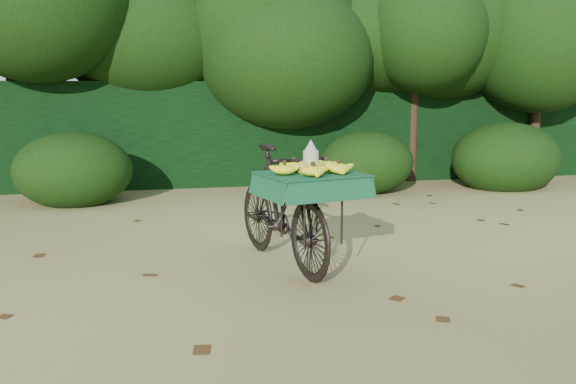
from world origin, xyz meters
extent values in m
plane|color=tan|center=(0.00, 0.00, 0.00)|extent=(80.00, 80.00, 0.00)
imported|color=black|center=(-0.69, 0.58, 0.57)|extent=(0.95, 1.97, 1.14)
cube|color=black|center=(-0.56, -0.01, 0.94)|extent=(0.51, 0.58, 0.03)
cube|color=#165427|center=(-0.56, -0.01, 0.95)|extent=(0.95, 0.85, 0.01)
ellipsoid|color=olive|center=(-0.48, 0.01, 1.01)|extent=(0.11, 0.09, 0.12)
ellipsoid|color=olive|center=(-0.57, 0.06, 1.01)|extent=(0.11, 0.09, 0.12)
ellipsoid|color=olive|center=(-0.64, -0.03, 1.01)|extent=(0.11, 0.09, 0.12)
ellipsoid|color=olive|center=(-0.54, -0.07, 1.01)|extent=(0.11, 0.09, 0.12)
cylinder|color=#EAE5C6|center=(-0.56, 0.00, 1.07)|extent=(0.13, 0.13, 0.17)
cube|color=black|center=(0.00, 6.30, 0.90)|extent=(26.00, 1.80, 1.80)
camera|label=1|loc=(-1.87, -4.94, 1.65)|focal=38.00mm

